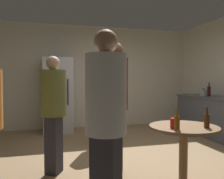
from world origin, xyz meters
TOP-DOWN VIEW (x-y plane):
  - ground_plane at (0.00, 0.00)m, footprint 5.20×5.20m
  - wall_back at (0.00, 2.63)m, footprint 5.32×0.06m
  - refrigerator at (-1.06, 2.20)m, footprint 0.70×0.68m
  - kitchen_counter at (2.28, 0.77)m, footprint 0.64×2.15m
  - kettle at (2.23, 1.11)m, footprint 0.24×0.17m
  - wine_bottle_on_counter at (2.24, 0.92)m, footprint 0.08×0.08m
  - foreground_table at (0.23, -1.27)m, footprint 0.80×0.80m
  - beer_bottle_amber at (0.05, -1.44)m, footprint 0.06×0.06m
  - beer_bottle_brown at (0.43, -1.43)m, footprint 0.06×0.06m
  - plastic_cup_red at (0.06, -1.35)m, footprint 0.08×0.08m
  - person_in_olive_shirt at (-1.22, -0.41)m, footprint 0.46×0.46m
  - person_in_gray_shirt at (-0.32, 0.88)m, footprint 0.48×0.48m
  - person_in_maroon_shirt at (-0.42, -0.66)m, footprint 0.46×0.46m
  - person_in_white_shirt at (-0.84, -1.84)m, footprint 0.48×0.48m

SIDE VIEW (x-z plane):
  - ground_plane at x=0.00m, z-range -0.10..0.00m
  - kitchen_counter at x=2.28m, z-range 0.00..0.90m
  - foreground_table at x=0.23m, z-range 0.26..1.00m
  - plastic_cup_red at x=0.06m, z-range 0.73..0.85m
  - beer_bottle_amber at x=0.05m, z-range 0.70..0.93m
  - beer_bottle_brown at x=0.43m, z-range 0.70..0.93m
  - refrigerator at x=-1.06m, z-range 0.00..1.80m
  - person_in_gray_shirt at x=-0.32m, z-range 0.13..1.71m
  - person_in_olive_shirt at x=-1.22m, z-range 0.13..1.72m
  - kettle at x=2.23m, z-range 0.88..1.06m
  - person_in_white_shirt at x=-0.84m, z-range 0.14..1.82m
  - wine_bottle_on_counter at x=2.24m, z-range 0.86..1.17m
  - person_in_maroon_shirt at x=-0.42m, z-range 0.16..1.93m
  - wall_back at x=0.00m, z-range 0.00..2.70m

